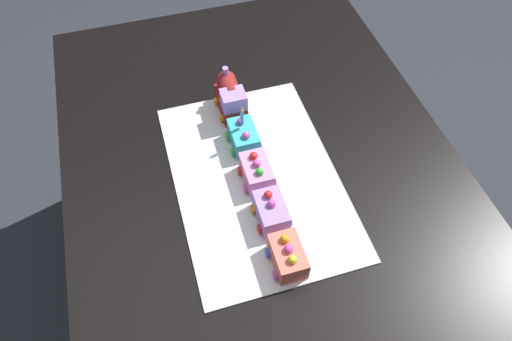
{
  "coord_description": "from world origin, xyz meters",
  "views": [
    {
      "loc": [
        0.68,
        -0.22,
        1.69
      ],
      "look_at": [
        0.04,
        -0.03,
        0.77
      ],
      "focal_mm": 32.47,
      "sensor_mm": 36.0,
      "label": 1
    }
  ],
  "objects_px": {
    "cake_car_caboose_coral": "(288,256)",
    "cake_car_tanker_lavender": "(271,211)",
    "cake_car_hopper_turquoise": "(244,137)",
    "dining_table": "(262,188)",
    "cake_locomotive": "(231,98)",
    "birthday_candle": "(242,115)",
    "cake_car_gondola_bubblegum": "(257,172)"
  },
  "relations": [
    {
      "from": "cake_car_hopper_turquoise",
      "to": "cake_car_tanker_lavender",
      "type": "height_order",
      "value": "same"
    },
    {
      "from": "cake_car_tanker_lavender",
      "to": "cake_car_gondola_bubblegum",
      "type": "bearing_deg",
      "value": 180.0
    },
    {
      "from": "dining_table",
      "to": "cake_car_caboose_coral",
      "type": "relative_size",
      "value": 14.0
    },
    {
      "from": "cake_car_caboose_coral",
      "to": "cake_car_hopper_turquoise",
      "type": "bearing_deg",
      "value": 180.0
    },
    {
      "from": "cake_car_hopper_turquoise",
      "to": "cake_car_tanker_lavender",
      "type": "relative_size",
      "value": 1.0
    },
    {
      "from": "cake_locomotive",
      "to": "cake_car_gondola_bubblegum",
      "type": "height_order",
      "value": "cake_locomotive"
    },
    {
      "from": "dining_table",
      "to": "cake_car_gondola_bubblegum",
      "type": "relative_size",
      "value": 14.0
    },
    {
      "from": "cake_car_gondola_bubblegum",
      "to": "cake_car_tanker_lavender",
      "type": "height_order",
      "value": "same"
    },
    {
      "from": "cake_car_hopper_turquoise",
      "to": "cake_car_tanker_lavender",
      "type": "distance_m",
      "value": 0.24
    },
    {
      "from": "cake_car_tanker_lavender",
      "to": "cake_car_hopper_turquoise",
      "type": "bearing_deg",
      "value": 180.0
    },
    {
      "from": "cake_locomotive",
      "to": "cake_car_gondola_bubblegum",
      "type": "relative_size",
      "value": 1.4
    },
    {
      "from": "cake_locomotive",
      "to": "cake_car_caboose_coral",
      "type": "relative_size",
      "value": 1.4
    },
    {
      "from": "dining_table",
      "to": "cake_car_gondola_bubblegum",
      "type": "height_order",
      "value": "cake_car_gondola_bubblegum"
    },
    {
      "from": "dining_table",
      "to": "cake_car_gondola_bubblegum",
      "type": "xyz_separation_m",
      "value": [
        0.04,
        -0.03,
        0.14
      ]
    },
    {
      "from": "cake_car_gondola_bubblegum",
      "to": "birthday_candle",
      "type": "relative_size",
      "value": 1.72
    },
    {
      "from": "dining_table",
      "to": "cake_locomotive",
      "type": "height_order",
      "value": "cake_locomotive"
    },
    {
      "from": "birthday_candle",
      "to": "cake_car_tanker_lavender",
      "type": "bearing_deg",
      "value": -0.0
    },
    {
      "from": "cake_car_gondola_bubblegum",
      "to": "cake_car_tanker_lavender",
      "type": "xyz_separation_m",
      "value": [
        0.12,
        0.0,
        -0.0
      ]
    },
    {
      "from": "cake_car_caboose_coral",
      "to": "birthday_candle",
      "type": "xyz_separation_m",
      "value": [
        -0.36,
        0.0,
        0.07
      ]
    },
    {
      "from": "cake_car_gondola_bubblegum",
      "to": "birthday_candle",
      "type": "height_order",
      "value": "birthday_candle"
    },
    {
      "from": "dining_table",
      "to": "cake_car_tanker_lavender",
      "type": "distance_m",
      "value": 0.21
    },
    {
      "from": "dining_table",
      "to": "cake_car_gondola_bubblegum",
      "type": "distance_m",
      "value": 0.15
    },
    {
      "from": "cake_car_hopper_turquoise",
      "to": "birthday_candle",
      "type": "distance_m",
      "value": 0.07
    },
    {
      "from": "cake_locomotive",
      "to": "cake_car_hopper_turquoise",
      "type": "distance_m",
      "value": 0.13
    },
    {
      "from": "dining_table",
      "to": "cake_car_caboose_coral",
      "type": "xyz_separation_m",
      "value": [
        0.28,
        -0.03,
        0.14
      ]
    },
    {
      "from": "cake_car_hopper_turquoise",
      "to": "cake_car_gondola_bubblegum",
      "type": "distance_m",
      "value": 0.12
    },
    {
      "from": "cake_locomotive",
      "to": "birthday_candle",
      "type": "height_order",
      "value": "birthday_candle"
    },
    {
      "from": "cake_car_hopper_turquoise",
      "to": "cake_car_caboose_coral",
      "type": "bearing_deg",
      "value": 0.0
    },
    {
      "from": "cake_car_gondola_bubblegum",
      "to": "birthday_candle",
      "type": "bearing_deg",
      "value": 180.0
    },
    {
      "from": "cake_car_gondola_bubblegum",
      "to": "cake_car_tanker_lavender",
      "type": "bearing_deg",
      "value": 0.0
    },
    {
      "from": "dining_table",
      "to": "birthday_candle",
      "type": "xyz_separation_m",
      "value": [
        -0.09,
        -0.03,
        0.21
      ]
    },
    {
      "from": "cake_car_caboose_coral",
      "to": "cake_car_tanker_lavender",
      "type": "bearing_deg",
      "value": 180.0
    }
  ]
}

